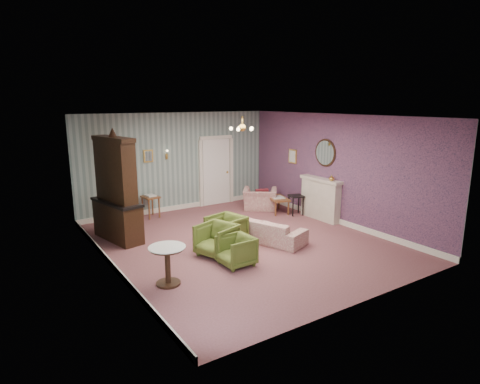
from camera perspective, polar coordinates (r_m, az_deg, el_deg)
floor at (r=9.57m, az=0.31°, el=-7.03°), size 7.00×7.00×0.00m
ceiling at (r=9.01m, az=0.33°, el=10.60°), size 7.00×7.00×0.00m
wall_back at (r=12.21m, az=-8.80°, el=4.18°), size 6.00×0.00×6.00m
wall_front at (r=6.63m, az=17.28°, el=-3.49°), size 6.00×0.00×6.00m
wall_left at (r=7.97m, az=-18.00°, el=-0.85°), size 0.00×7.00×7.00m
wall_right at (r=11.09m, az=13.38°, el=3.13°), size 0.00×7.00×7.00m
wall_right_floral at (r=11.08m, az=13.33°, el=3.12°), size 0.00×7.00×7.00m
door at (r=12.81m, az=-3.37°, el=3.04°), size 1.12×0.12×2.16m
olive_chair_a at (r=8.18m, az=-0.57°, el=-8.07°), size 0.62×0.66×0.66m
olive_chair_b at (r=8.68m, az=-3.29°, el=-6.50°), size 0.90×0.93×0.76m
olive_chair_c at (r=9.27m, az=-1.97°, el=-5.21°), size 0.84×0.88×0.76m
sofa_chintz at (r=9.54m, az=3.76°, el=-4.81°), size 1.16×1.92×0.72m
wingback_chair at (r=12.26m, az=2.83°, el=-0.51°), size 1.17×1.11×0.86m
dresser at (r=9.83m, az=-17.11°, el=0.77°), size 0.85×1.63×2.59m
fireplace at (r=11.44m, az=11.23°, el=-0.93°), size 0.30×1.40×1.16m
mantel_vase at (r=11.01m, az=12.75°, el=1.95°), size 0.15×0.15×0.15m
oval_mirror at (r=11.28m, az=11.88°, el=5.41°), size 0.04×0.76×0.84m
framed_print at (r=12.30m, az=7.42°, el=5.00°), size 0.04×0.34×0.42m
coffee_table at (r=12.04m, az=5.27°, el=-1.78°), size 0.74×1.00×0.46m
side_table_black at (r=11.81m, az=7.85°, el=-1.83°), size 0.48×0.48×0.58m
pedestal_table at (r=7.46m, az=-10.13°, el=-10.13°), size 0.69×0.69×0.72m
nesting_table at (r=11.73m, az=-12.43°, el=-1.89°), size 0.45×0.55×0.66m
gilt_mirror_back at (r=11.80m, az=-12.75°, el=4.95°), size 0.28×0.06×0.36m
sconce_left at (r=11.60m, az=-15.26°, el=4.69°), size 0.16×0.12×0.30m
sconce_right at (r=11.98m, az=-10.24°, el=5.18°), size 0.16×0.12×0.30m
chandelier at (r=9.02m, az=0.33°, el=8.89°), size 0.56×0.56×0.36m
burgundy_cushion at (r=12.10m, az=3.06°, el=-0.44°), size 0.41×0.28×0.39m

